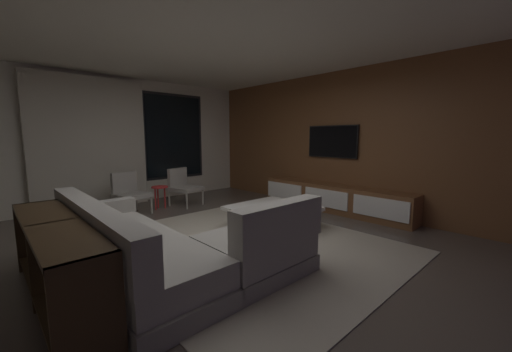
{
  "coord_description": "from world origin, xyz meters",
  "views": [
    {
      "loc": [
        -2.15,
        -2.99,
        1.44
      ],
      "look_at": [
        1.13,
        0.51,
        0.8
      ],
      "focal_mm": 20.62,
      "sensor_mm": 36.0,
      "label": 1
    }
  ],
  "objects": [
    {
      "name": "coffee_table",
      "position": [
        1.11,
        0.11,
        0.19
      ],
      "size": [
        1.16,
        1.16,
        0.36
      ],
      "color": "#372616",
      "rests_on": "floor"
    },
    {
      "name": "console_table_behind_couch",
      "position": [
        -1.76,
        -0.09,
        0.41
      ],
      "size": [
        0.4,
        2.1,
        0.74
      ],
      "color": "#372616",
      "rests_on": "floor"
    },
    {
      "name": "media_wall",
      "position": [
        3.06,
        0.0,
        1.35
      ],
      "size": [
        0.12,
        7.8,
        2.7
      ],
      "color": "brown",
      "rests_on": "floor"
    },
    {
      "name": "sectional_couch",
      "position": [
        -0.85,
        -0.22,
        0.29
      ],
      "size": [
        1.98,
        2.5,
        0.82
      ],
      "color": "gray",
      "rests_on": "floor"
    },
    {
      "name": "media_console",
      "position": [
        2.77,
        0.05,
        0.25
      ],
      "size": [
        0.46,
        3.1,
        0.52
      ],
      "color": "brown",
      "rests_on": "floor"
    },
    {
      "name": "back_wall_with_window",
      "position": [
        -0.06,
        3.62,
        1.34
      ],
      "size": [
        6.6,
        0.3,
        2.7
      ],
      "color": "silver",
      "rests_on": "floor"
    },
    {
      "name": "side_stool",
      "position": [
        0.4,
        2.56,
        0.37
      ],
      "size": [
        0.32,
        0.32,
        0.46
      ],
      "color": "red",
      "rests_on": "floor"
    },
    {
      "name": "book_stack_on_coffee_table",
      "position": [
        1.12,
        -0.07,
        0.4
      ],
      "size": [
        0.29,
        0.18,
        0.08
      ],
      "color": "#9F549C",
      "rests_on": "coffee_table"
    },
    {
      "name": "accent_chair_near_window",
      "position": [
        0.92,
        2.56,
        0.43
      ],
      "size": [
        0.67,
        0.68,
        0.78
      ],
      "color": "#B2ADA0",
      "rests_on": "floor"
    },
    {
      "name": "ceiling",
      "position": [
        0.0,
        0.0,
        2.7
      ],
      "size": [
        8.2,
        8.2,
        0.0
      ],
      "primitive_type": "plane",
      "color": "silver"
    },
    {
      "name": "mounted_tv",
      "position": [
        2.95,
        0.25,
        1.35
      ],
      "size": [
        0.05,
        1.09,
        0.63
      ],
      "color": "black"
    },
    {
      "name": "accent_chair_by_curtain",
      "position": [
        -0.18,
        2.61,
        0.43
      ],
      "size": [
        0.64,
        0.65,
        0.78
      ],
      "color": "#B2ADA0",
      "rests_on": "floor"
    },
    {
      "name": "area_rug",
      "position": [
        0.35,
        -0.1,
        0.01
      ],
      "size": [
        3.2,
        3.8,
        0.01
      ],
      "primitive_type": "cube",
      "color": "#ADA391",
      "rests_on": "floor"
    },
    {
      "name": "floor",
      "position": [
        0.0,
        0.0,
        0.0
      ],
      "size": [
        9.2,
        9.2,
        0.0
      ],
      "primitive_type": "plane",
      "color": "#564C44"
    }
  ]
}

